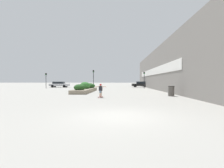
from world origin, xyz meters
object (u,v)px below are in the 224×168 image
car_center_left (59,84)px  traffic_light_right (144,77)px  traffic_light_left (93,76)px  traffic_light_far_left (46,78)px  skateboard (101,97)px  car_leftmost (140,84)px  skateboarder (101,89)px  trash_bin (171,91)px

car_center_left → traffic_light_right: 20.11m
traffic_light_left → traffic_light_far_left: traffic_light_left is taller
skateboard → traffic_light_right: size_ratio=0.24×
car_leftmost → skateboarder: bearing=165.9°
skateboard → car_leftmost: bearing=93.9°
skateboard → car_leftmost: size_ratio=0.20×
car_center_left → traffic_light_left: 10.39m
car_center_left → traffic_light_far_left: bearing=-17.3°
car_center_left → traffic_light_far_left: 4.79m
car_leftmost → car_center_left: 19.75m
skateboarder → car_center_left: size_ratio=0.26×
traffic_light_left → traffic_light_far_left: 10.34m
car_center_left → traffic_light_right: traffic_light_right is taller
trash_bin → traffic_light_left: 21.26m
skateboarder → car_center_left: (-12.66, 25.07, -0.08)m
trash_bin → car_leftmost: bearing=90.1°
car_leftmost → traffic_light_left: bearing=124.9°
skateboard → skateboarder: size_ratio=0.69×
car_center_left → traffic_light_right: bearing=76.9°
trash_bin → car_center_left: car_center_left is taller
traffic_light_left → skateboard: bearing=-79.6°
car_leftmost → traffic_light_right: 7.23m
trash_bin → traffic_light_far_left: (-20.99, 18.84, 1.71)m
traffic_light_right → traffic_light_far_left: bearing=179.5°
skateboard → trash_bin: (6.97, 1.88, 0.44)m
skateboard → traffic_light_right: bearing=89.5°
skateboard → traffic_light_right: 21.77m
car_center_left → traffic_light_right: size_ratio=1.32×
skateboarder → car_center_left: 28.08m
car_center_left → trash_bin: bearing=40.3°
skateboard → traffic_light_left: 20.64m
trash_bin → traffic_light_left: size_ratio=0.27×
traffic_light_right → traffic_light_far_left: size_ratio=1.07×
trash_bin → car_center_left: 30.38m
trash_bin → traffic_light_far_left: size_ratio=0.32×
skateboarder → traffic_light_far_left: bearing=142.1°
skateboarder → trash_bin: skateboarder is taller
traffic_light_left → car_center_left: bearing=151.3°
traffic_light_far_left → trash_bin: bearing=-41.9°
traffic_light_right → traffic_light_left: bearing=-178.0°
car_leftmost → traffic_light_far_left: traffic_light_far_left is taller
skateboard → car_center_left: 28.09m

